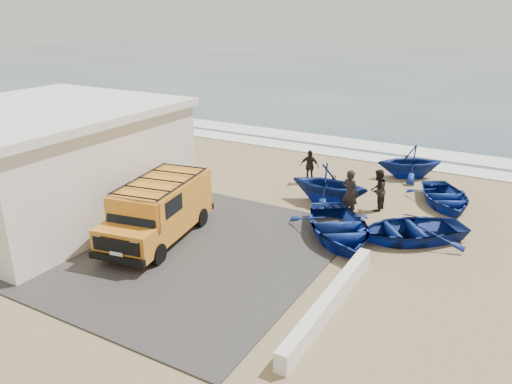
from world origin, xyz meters
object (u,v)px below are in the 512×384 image
at_px(building, 44,161).
at_px(fisherman_front, 350,194).
at_px(boat_mid_left, 329,184).
at_px(fisherman_middle, 378,190).
at_px(fisherman_back, 309,166).
at_px(boat_far_left, 410,162).
at_px(boat_mid_right, 445,197).
at_px(boat_near_left, 338,227).
at_px(van, 159,208).
at_px(parapet, 330,301).
at_px(boat_near_right, 410,229).

xyz_separation_m(building, fisherman_front, (10.70, 5.52, -1.19)).
distance_m(boat_mid_left, fisherman_middle, 2.01).
relative_size(building, fisherman_front, 4.84).
relative_size(building, fisherman_back, 5.98).
bearing_deg(fisherman_front, boat_far_left, -85.88).
relative_size(boat_mid_right, fisherman_front, 1.90).
bearing_deg(fisherman_front, fisherman_back, -32.74).
xyz_separation_m(fisherman_middle, fisherman_back, (-3.84, 1.88, -0.08)).
height_order(boat_near_left, boat_mid_right, boat_near_left).
bearing_deg(boat_near_left, fisherman_front, 65.10).
relative_size(boat_far_left, fisherman_front, 1.59).
bearing_deg(van, building, 173.00).
distance_m(building, boat_near_left, 11.69).
distance_m(van, boat_far_left, 12.87).
bearing_deg(parapet, van, 169.62).
bearing_deg(boat_near_right, boat_mid_right, 135.17).
height_order(boat_near_left, fisherman_middle, fisherman_middle).
bearing_deg(boat_far_left, building, -76.12).
bearing_deg(boat_near_right, fisherman_back, -163.86).
height_order(van, fisherman_front, van).
height_order(boat_mid_right, fisherman_back, fisherman_back).
relative_size(fisherman_middle, fisherman_back, 1.11).
xyz_separation_m(boat_mid_left, boat_far_left, (2.11, 5.14, -0.06)).
relative_size(van, boat_near_left, 1.22).
height_order(van, boat_near_left, van).
bearing_deg(van, boat_far_left, 52.05).
height_order(boat_near_right, boat_mid_left, boat_mid_left).
bearing_deg(boat_far_left, fisherman_middle, -32.52).
xyz_separation_m(parapet, boat_mid_right, (1.28, 9.66, 0.11)).
distance_m(parapet, fisherman_front, 6.80).
height_order(boat_mid_left, fisherman_front, fisherman_front).
xyz_separation_m(building, fisherman_middle, (11.46, 6.73, -1.29)).
bearing_deg(boat_near_left, boat_near_right, -7.49).
bearing_deg(fisherman_back, building, -138.79).
distance_m(van, boat_near_right, 8.93).
bearing_deg(boat_far_left, van, -59.33).
height_order(boat_near_left, boat_far_left, boat_far_left).
bearing_deg(boat_mid_right, building, -174.58).
relative_size(parapet, boat_near_right, 1.51).
xyz_separation_m(building, fisherman_back, (7.62, 8.60, -1.38)).
bearing_deg(building, boat_near_left, 17.08).
xyz_separation_m(van, boat_mid_left, (3.94, 6.21, -0.30)).
distance_m(parapet, boat_mid_left, 8.11).
distance_m(parapet, fisherman_back, 10.78).
bearing_deg(building, fisherman_middle, 30.41).
height_order(boat_near_right, fisherman_back, fisherman_back).
bearing_deg(building, boat_mid_left, 34.46).
distance_m(boat_mid_right, boat_far_left, 3.73).
distance_m(boat_mid_left, fisherman_front, 1.58).
xyz_separation_m(boat_mid_right, boat_far_left, (-2.21, 2.97, 0.43)).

